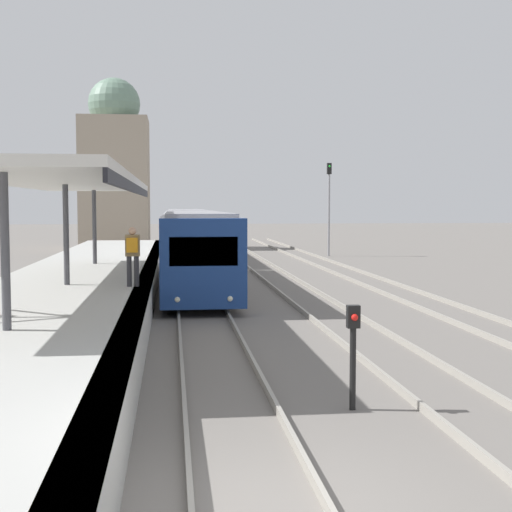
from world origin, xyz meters
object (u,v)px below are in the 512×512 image
(signal_post_near, at_px, (353,345))
(signal_mast_far, at_px, (329,199))
(person_on_platform, at_px, (133,251))
(train_near, at_px, (190,237))

(signal_post_near, xyz_separation_m, signal_mast_far, (7.17, 33.92, 2.62))
(person_on_platform, distance_m, signal_mast_far, 27.18)
(signal_post_near, bearing_deg, train_near, 94.48)
(person_on_platform, height_order, signal_mast_far, signal_mast_far)
(person_on_platform, relative_size, signal_post_near, 0.99)
(train_near, bearing_deg, signal_post_near, -85.52)
(signal_post_near, bearing_deg, signal_mast_far, 78.06)
(person_on_platform, xyz_separation_m, signal_mast_far, (11.09, 24.75, 1.70))
(train_near, distance_m, signal_post_near, 24.77)
(person_on_platform, bearing_deg, signal_mast_far, 65.86)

